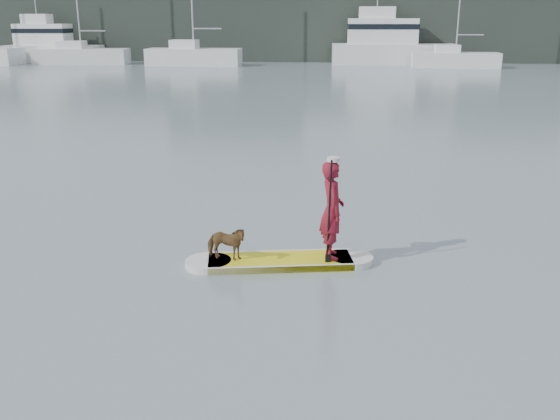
# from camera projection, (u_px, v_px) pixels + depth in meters

# --- Properties ---
(ground) EXTENTS (140.00, 140.00, 0.00)m
(ground) POSITION_uv_depth(u_px,v_px,m) (294.00, 224.00, 13.05)
(ground) COLOR slate
(ground) RESTS_ON ground
(paddleboard) EXTENTS (3.26, 1.22, 0.12)m
(paddleboard) POSITION_uv_depth(u_px,v_px,m) (280.00, 261.00, 10.91)
(paddleboard) COLOR yellow
(paddleboard) RESTS_ON ground
(paddler) EXTENTS (0.51, 0.69, 1.71)m
(paddler) POSITION_uv_depth(u_px,v_px,m) (332.00, 210.00, 10.70)
(paddler) COLOR maroon
(paddler) RESTS_ON paddleboard
(white_cap) EXTENTS (0.22, 0.22, 0.07)m
(white_cap) POSITION_uv_depth(u_px,v_px,m) (333.00, 159.00, 10.44)
(white_cap) COLOR silver
(white_cap) RESTS_ON paddler
(dog) EXTENTS (0.76, 0.42, 0.61)m
(dog) POSITION_uv_depth(u_px,v_px,m) (226.00, 243.00, 10.73)
(dog) COLOR brown
(dog) RESTS_ON paddleboard
(paddle) EXTENTS (0.10, 0.30, 2.00)m
(paddle) POSITION_uv_depth(u_px,v_px,m) (329.00, 225.00, 10.51)
(paddle) COLOR black
(paddle) RESTS_ON ground
(sailboat_b) EXTENTS (8.77, 3.21, 12.78)m
(sailboat_b) POSITION_uv_depth(u_px,v_px,m) (81.00, 54.00, 58.36)
(sailboat_b) COLOR white
(sailboat_b) RESTS_ON ground
(sailboat_c) EXTENTS (8.42, 2.83, 12.08)m
(sailboat_c) POSITION_uv_depth(u_px,v_px,m) (193.00, 55.00, 56.29)
(sailboat_c) COLOR white
(sailboat_c) RESTS_ON ground
(sailboat_e) EXTENTS (7.46, 2.67, 10.70)m
(sailboat_e) POSITION_uv_depth(u_px,v_px,m) (454.00, 59.00, 53.87)
(sailboat_e) COLOR white
(sailboat_e) RESTS_ON ground
(motor_yacht_a) EXTENTS (11.45, 4.04, 6.78)m
(motor_yacht_a) POSITION_uv_depth(u_px,v_px,m) (389.00, 43.00, 57.52)
(motor_yacht_a) COLOR white
(motor_yacht_a) RESTS_ON ground
(motor_yacht_b) EXTENTS (9.04, 3.16, 5.95)m
(motor_yacht_b) POSITION_uv_depth(u_px,v_px,m) (49.00, 45.00, 60.04)
(motor_yacht_b) COLOR white
(motor_yacht_b) RESTS_ON ground
(shore_mass) EXTENTS (90.00, 6.00, 6.00)m
(shore_mass) POSITION_uv_depth(u_px,v_px,m) (332.00, 30.00, 62.58)
(shore_mass) COLOR #212924
(shore_mass) RESTS_ON ground
(shore_building_west) EXTENTS (14.00, 4.00, 9.00)m
(shore_building_west) POSITION_uv_depth(u_px,v_px,m) (235.00, 14.00, 63.99)
(shore_building_west) COLOR #212924
(shore_building_west) RESTS_ON ground
(shore_building_east) EXTENTS (10.00, 4.00, 8.00)m
(shore_building_east) POSITION_uv_depth(u_px,v_px,m) (515.00, 19.00, 61.63)
(shore_building_east) COLOR #212924
(shore_building_east) RESTS_ON ground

